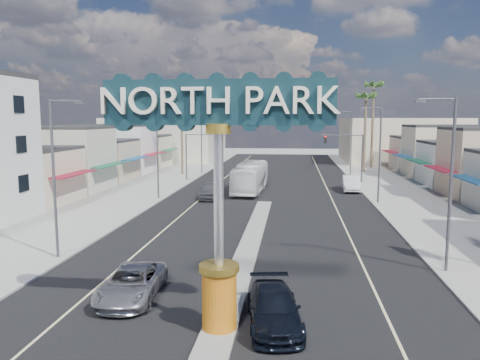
% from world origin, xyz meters
% --- Properties ---
extents(ground, '(160.00, 160.00, 0.00)m').
position_xyz_m(ground, '(0.00, 30.00, 0.00)').
color(ground, gray).
rests_on(ground, ground).
extents(road, '(20.00, 120.00, 0.01)m').
position_xyz_m(road, '(0.00, 30.00, 0.01)').
color(road, black).
rests_on(road, ground).
extents(median_island, '(1.30, 30.00, 0.16)m').
position_xyz_m(median_island, '(0.00, 14.00, 0.08)').
color(median_island, gray).
rests_on(median_island, ground).
extents(sidewalk_left, '(8.00, 120.00, 0.12)m').
position_xyz_m(sidewalk_left, '(-14.00, 30.00, 0.06)').
color(sidewalk_left, gray).
rests_on(sidewalk_left, ground).
extents(sidewalk_right, '(8.00, 120.00, 0.12)m').
position_xyz_m(sidewalk_right, '(14.00, 30.00, 0.06)').
color(sidewalk_right, gray).
rests_on(sidewalk_right, ground).
extents(storefront_row_left, '(12.00, 42.00, 6.00)m').
position_xyz_m(storefront_row_left, '(-24.00, 43.00, 3.00)').
color(storefront_row_left, beige).
rests_on(storefront_row_left, ground).
extents(storefront_row_right, '(12.00, 42.00, 6.00)m').
position_xyz_m(storefront_row_right, '(24.00, 43.00, 3.00)').
color(storefront_row_right, '#B7B29E').
rests_on(storefront_row_right, ground).
extents(backdrop_far_left, '(20.00, 20.00, 8.00)m').
position_xyz_m(backdrop_far_left, '(-22.00, 75.00, 4.00)').
color(backdrop_far_left, '#B7B29E').
rests_on(backdrop_far_left, ground).
extents(backdrop_far_right, '(20.00, 20.00, 8.00)m').
position_xyz_m(backdrop_far_right, '(22.00, 75.00, 4.00)').
color(backdrop_far_right, beige).
rests_on(backdrop_far_right, ground).
extents(gateway_sign, '(8.20, 1.50, 9.15)m').
position_xyz_m(gateway_sign, '(0.00, 1.98, 5.93)').
color(gateway_sign, '#DB6110').
rests_on(gateway_sign, median_island).
extents(traffic_signal_left, '(5.09, 0.45, 6.00)m').
position_xyz_m(traffic_signal_left, '(-9.18, 43.99, 4.27)').
color(traffic_signal_left, '#47474C').
rests_on(traffic_signal_left, ground).
extents(traffic_signal_right, '(5.09, 0.45, 6.00)m').
position_xyz_m(traffic_signal_right, '(9.18, 43.99, 4.27)').
color(traffic_signal_right, '#47474C').
rests_on(traffic_signal_right, ground).
extents(streetlight_l_near, '(2.03, 0.22, 9.00)m').
position_xyz_m(streetlight_l_near, '(-10.43, 10.00, 5.07)').
color(streetlight_l_near, '#47474C').
rests_on(streetlight_l_near, ground).
extents(streetlight_l_mid, '(2.03, 0.22, 9.00)m').
position_xyz_m(streetlight_l_mid, '(-10.43, 30.00, 5.07)').
color(streetlight_l_mid, '#47474C').
rests_on(streetlight_l_mid, ground).
extents(streetlight_l_far, '(2.03, 0.22, 9.00)m').
position_xyz_m(streetlight_l_far, '(-10.43, 52.00, 5.07)').
color(streetlight_l_far, '#47474C').
rests_on(streetlight_l_far, ground).
extents(streetlight_r_near, '(2.03, 0.22, 9.00)m').
position_xyz_m(streetlight_r_near, '(10.43, 10.00, 5.07)').
color(streetlight_r_near, '#47474C').
rests_on(streetlight_r_near, ground).
extents(streetlight_r_mid, '(2.03, 0.22, 9.00)m').
position_xyz_m(streetlight_r_mid, '(10.43, 30.00, 5.07)').
color(streetlight_r_mid, '#47474C').
rests_on(streetlight_r_mid, ground).
extents(streetlight_r_far, '(2.03, 0.22, 9.00)m').
position_xyz_m(streetlight_r_far, '(10.43, 52.00, 5.07)').
color(streetlight_r_far, '#47474C').
rests_on(streetlight_r_far, ground).
extents(palm_left_far, '(2.60, 2.60, 13.10)m').
position_xyz_m(palm_left_far, '(-13.00, 50.00, 11.50)').
color(palm_left_far, brown).
rests_on(palm_left_far, ground).
extents(palm_right_mid, '(2.60, 2.60, 12.10)m').
position_xyz_m(palm_right_mid, '(13.00, 56.00, 10.60)').
color(palm_right_mid, brown).
rests_on(palm_right_mid, ground).
extents(palm_right_far, '(2.60, 2.60, 14.10)m').
position_xyz_m(palm_right_far, '(15.00, 62.00, 12.39)').
color(palm_right_far, brown).
rests_on(palm_right_far, ground).
extents(suv_left, '(2.57, 5.16, 1.40)m').
position_xyz_m(suv_left, '(-4.37, 4.80, 0.70)').
color(suv_left, '#A09FA4').
rests_on(suv_left, ground).
extents(suv_right, '(2.59, 5.01, 1.39)m').
position_xyz_m(suv_right, '(2.00, 2.75, 0.70)').
color(suv_right, black).
rests_on(suv_right, ground).
extents(car_parked_left, '(2.16, 4.92, 1.65)m').
position_xyz_m(car_parked_left, '(-5.50, 30.82, 0.82)').
color(car_parked_left, '#5D5E62').
rests_on(car_parked_left, ground).
extents(car_parked_right, '(2.02, 5.24, 1.70)m').
position_xyz_m(car_parked_right, '(9.00, 37.59, 0.85)').
color(car_parked_right, silver).
rests_on(car_parked_right, ground).
extents(city_bus, '(3.17, 11.41, 3.15)m').
position_xyz_m(city_bus, '(-2.00, 36.01, 1.57)').
color(city_bus, white).
rests_on(city_bus, ground).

